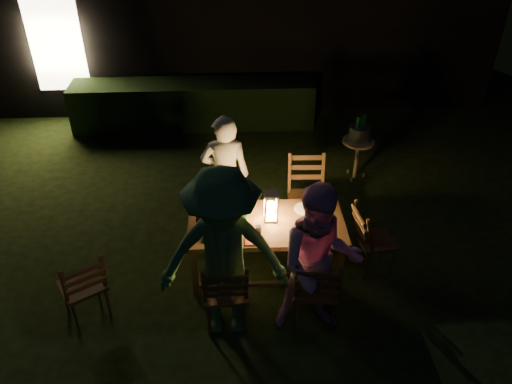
{
  "coord_description": "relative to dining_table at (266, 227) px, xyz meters",
  "views": [
    {
      "loc": [
        0.17,
        -4.45,
        4.03
      ],
      "look_at": [
        0.41,
        0.12,
        0.94
      ],
      "focal_mm": 35.0,
      "sensor_mm": 36.0,
      "label": 1
    }
  ],
  "objects": [
    {
      "name": "garden_envelope",
      "position": [
        -0.52,
        6.28,
        0.94
      ],
      "size": [
        40.0,
        40.0,
        3.2
      ],
      "color": "black",
      "rests_on": "ground"
    },
    {
      "name": "dining_table",
      "position": [
        0.0,
        0.0,
        0.0
      ],
      "size": [
        1.72,
        0.87,
        0.71
      ],
      "rotation": [
        0.0,
        0.0,
        -0.01
      ],
      "color": "#4F311A",
      "rests_on": "ground"
    },
    {
      "name": "chair_near_left",
      "position": [
        -0.46,
        -0.77,
        -0.35
      ],
      "size": [
        0.46,
        0.49,
        0.98
      ],
      "rotation": [
        0.0,
        0.0,
        0.04
      ],
      "color": "#4F311A",
      "rests_on": "ground"
    },
    {
      "name": "chair_near_right",
      "position": [
        0.44,
        -0.77,
        -0.34
      ],
      "size": [
        0.5,
        0.53,
        0.99
      ],
      "rotation": [
        0.0,
        0.0,
        -0.13
      ],
      "color": "#4F311A",
      "rests_on": "ground"
    },
    {
      "name": "chair_far_left",
      "position": [
        -0.44,
        0.77,
        -0.36
      ],
      "size": [
        0.44,
        0.47,
        0.94
      ],
      "rotation": [
        0.0,
        0.0,
        3.18
      ],
      "color": "#4F311A",
      "rests_on": "ground"
    },
    {
      "name": "chair_far_right",
      "position": [
        0.56,
        0.77,
        -0.33
      ],
      "size": [
        0.48,
        0.52,
        1.04
      ],
      "rotation": [
        0.0,
        0.0,
        3.1
      ],
      "color": "#4F311A",
      "rests_on": "ground"
    },
    {
      "name": "chair_end",
      "position": [
        1.23,
        -0.01,
        -0.37
      ],
      "size": [
        0.48,
        0.45,
        0.9
      ],
      "rotation": [
        0.0,
        0.0,
        -1.45
      ],
      "color": "#4F311A",
      "rests_on": "ground"
    },
    {
      "name": "chair_spare",
      "position": [
        -1.9,
        -0.6,
        -0.36
      ],
      "size": [
        0.59,
        0.6,
        0.93
      ],
      "rotation": [
        0.0,
        0.0,
        0.56
      ],
      "color": "#4F311A",
      "rests_on": "ground"
    },
    {
      "name": "person_house_side",
      "position": [
        -0.44,
        0.82,
        0.16
      ],
      "size": [
        0.59,
        0.39,
        1.61
      ],
      "primitive_type": "imported",
      "rotation": [
        0.0,
        0.0,
        3.13
      ],
      "color": "silver",
      "rests_on": "ground"
    },
    {
      "name": "person_opp_right",
      "position": [
        0.44,
        -0.82,
        0.2
      ],
      "size": [
        0.83,
        0.65,
        1.69
      ],
      "primitive_type": "imported",
      "rotation": [
        0.0,
        0.0,
        -0.01
      ],
      "color": "#DA95C0",
      "rests_on": "ground"
    },
    {
      "name": "person_opp_left",
      "position": [
        -0.46,
        -0.82,
        0.3
      ],
      "size": [
        1.23,
        0.71,
        1.89
      ],
      "primitive_type": "imported",
      "rotation": [
        0.0,
        0.0,
        -0.01
      ],
      "color": "#326436",
      "rests_on": "ground"
    },
    {
      "name": "lantern",
      "position": [
        0.05,
        0.05,
        0.23
      ],
      "size": [
        0.16,
        0.16,
        0.35
      ],
      "color": "white",
      "rests_on": "dining_table"
    },
    {
      "name": "plate_far_left",
      "position": [
        -0.55,
        0.23,
        0.08
      ],
      "size": [
        0.25,
        0.25,
        0.01
      ],
      "primitive_type": "cylinder",
      "color": "white",
      "rests_on": "dining_table"
    },
    {
      "name": "plate_near_left",
      "position": [
        -0.55,
        -0.21,
        0.08
      ],
      "size": [
        0.25,
        0.25,
        0.01
      ],
      "primitive_type": "cylinder",
      "color": "white",
      "rests_on": "dining_table"
    },
    {
      "name": "plate_far_right",
      "position": [
        0.45,
        0.22,
        0.08
      ],
      "size": [
        0.25,
        0.25,
        0.01
      ],
      "primitive_type": "cylinder",
      "color": "white",
      "rests_on": "dining_table"
    },
    {
      "name": "plate_near_right",
      "position": [
        0.45,
        -0.22,
        0.08
      ],
      "size": [
        0.25,
        0.25,
        0.01
      ],
      "primitive_type": "cylinder",
      "color": "white",
      "rests_on": "dining_table"
    },
    {
      "name": "wineglass_a",
      "position": [
        -0.3,
        0.28,
        0.16
      ],
      "size": [
        0.06,
        0.06,
        0.18
      ],
      "primitive_type": null,
      "color": "#59070F",
      "rests_on": "dining_table"
    },
    {
      "name": "wineglass_b",
      "position": [
        -0.72,
        -0.11,
        0.16
      ],
      "size": [
        0.06,
        0.06,
        0.18
      ],
      "primitive_type": null,
      "color": "#59070F",
      "rests_on": "dining_table"
    },
    {
      "name": "wineglass_c",
      "position": [
        0.3,
        -0.28,
        0.16
      ],
      "size": [
        0.06,
        0.06,
        0.18
      ],
      "primitive_type": null,
      "color": "#59070F",
      "rests_on": "dining_table"
    },
    {
      "name": "wineglass_d",
      "position": [
        0.62,
        0.17,
        0.16
      ],
      "size": [
        0.06,
        0.06,
        0.18
      ],
      "primitive_type": null,
      "color": "#59070F",
      "rests_on": "dining_table"
    },
    {
      "name": "wineglass_e",
      "position": [
        -0.1,
        -0.3,
        0.16
      ],
      "size": [
        0.06,
        0.06,
        0.18
      ],
      "primitive_type": null,
      "color": "silver",
      "rests_on": "dining_table"
    },
    {
      "name": "bottle_table",
      "position": [
        -0.25,
        0.0,
        0.21
      ],
      "size": [
        0.07,
        0.07,
        0.28
      ],
      "primitive_type": "cylinder",
      "color": "#0F471E",
      "rests_on": "dining_table"
    },
    {
      "name": "napkin_left",
      "position": [
        -0.15,
        -0.32,
        0.08
      ],
      "size": [
        0.18,
        0.14,
        0.01
      ],
      "primitive_type": "cube",
      "color": "red",
      "rests_on": "dining_table"
    },
    {
      "name": "napkin_right",
      "position": [
        0.55,
        -0.31,
        0.08
      ],
      "size": [
        0.18,
        0.14,
        0.01
      ],
      "primitive_type": "cube",
      "color": "red",
      "rests_on": "dining_table"
    },
    {
      "name": "phone",
      "position": [
        -0.62,
        -0.29,
        0.07
      ],
      "size": [
        0.14,
        0.07,
        0.01
      ],
      "primitive_type": "cube",
      "color": "black",
      "rests_on": "dining_table"
    },
    {
      "name": "side_table",
      "position": [
        1.48,
        1.97,
        -0.09
      ],
      "size": [
        0.47,
        0.47,
        0.63
      ],
      "color": "olive",
      "rests_on": "ground"
    },
    {
      "name": "ice_bucket",
      "position": [
        1.48,
        1.97,
        0.1
      ],
      "size": [
        0.3,
        0.3,
        0.22
      ],
      "primitive_type": "cylinder",
      "color": "#A5A8AD",
      "rests_on": "side_table"
    },
    {
      "name": "bottle_bucket_a",
      "position": [
        1.43,
        1.93,
        0.15
      ],
      "size": [
        0.07,
        0.07,
        0.32
      ],
      "primitive_type": "cylinder",
      "color": "#0F471E",
      "rests_on": "side_table"
    },
    {
      "name": "bottle_bucket_b",
      "position": [
        1.53,
        2.01,
        0.15
      ],
      "size": [
        0.07,
        0.07,
        0.32
      ],
      "primitive_type": "cylinder",
      "color": "#0F471E",
      "rests_on": "side_table"
    }
  ]
}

